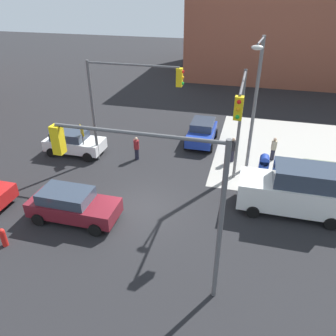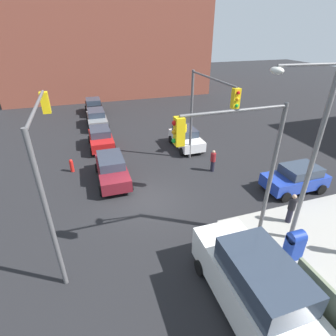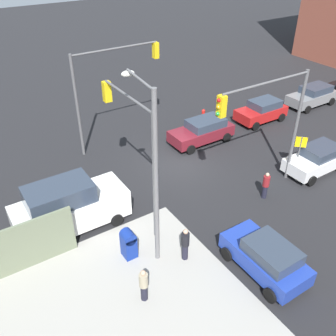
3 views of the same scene
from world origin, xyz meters
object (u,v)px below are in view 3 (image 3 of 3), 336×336
traffic_signal_nw_corner (270,114)px  sedan_white (317,159)px  pedestrian_crossing (144,285)px  pedestrian_waiting (266,185)px  sedan_blue (266,257)px  mailbox_blue (129,243)px  traffic_signal_se_corner (110,78)px  pedestrian_walking_north (185,244)px  traffic_signal_ne_corner (134,136)px  coupe_maroon (202,131)px  fire_hydrant (203,115)px  coupe_gray (313,95)px  street_lamp_corner (152,166)px  sedan_red (262,111)px  van_white_delivery (69,207)px

traffic_signal_nw_corner → sedan_white: (-4.23, 0.45, -3.81)m
traffic_signal_nw_corner → pedestrian_crossing: bearing=17.8°
traffic_signal_nw_corner → pedestrian_waiting: traffic_signal_nw_corner is taller
sedan_blue → mailbox_blue: bearing=-41.7°
traffic_signal_nw_corner → traffic_signal_se_corner: (4.47, -9.00, 0.01)m
pedestrian_walking_north → traffic_signal_ne_corner: bearing=35.7°
traffic_signal_ne_corner → sedan_white: bearing=168.7°
coupe_maroon → pedestrian_crossing: size_ratio=2.75×
pedestrian_walking_north → traffic_signal_se_corner: bearing=20.9°
sedan_blue → pedestrian_walking_north: 3.46m
sedan_blue → sedan_white: bearing=-154.1°
traffic_signal_nw_corner → coupe_maroon: bearing=-96.4°
fire_hydrant → pedestrian_crossing: bearing=44.5°
coupe_maroon → sedan_blue: (4.70, 10.59, -0.00)m
traffic_signal_se_corner → sedan_blue: size_ratio=1.70×
coupe_maroon → sedan_white: bearing=118.2°
pedestrian_crossing → mailbox_blue: bearing=-146.9°
coupe_maroon → pedestrian_crossing: bearing=42.9°
traffic_signal_nw_corner → pedestrian_walking_north: size_ratio=3.81×
sedan_blue → pedestrian_walking_north: (2.44, -2.45, 0.05)m
sedan_blue → coupe_gray: bearing=-146.4°
traffic_signal_ne_corner → pedestrian_waiting: traffic_signal_ne_corner is taller
traffic_signal_ne_corner → coupe_gray: traffic_signal_ne_corner is taller
pedestrian_crossing → traffic_signal_nw_corner: bearing=154.9°
traffic_signal_ne_corner → sedan_blue: size_ratio=1.70×
traffic_signal_nw_corner → pedestrian_walking_north: 7.73m
coupe_maroon → mailbox_blue: bearing=36.0°
sedan_white → sedan_blue: same height
traffic_signal_ne_corner → pedestrian_walking_north: size_ratio=3.81×
street_lamp_corner → pedestrian_waiting: (-7.16, -0.23, -3.87)m
fire_hydrant → street_lamp_corner: bearing=43.5°
sedan_blue → fire_hydrant: bearing=-117.2°
fire_hydrant → sedan_white: bearing=99.2°
sedan_blue → traffic_signal_ne_corner: bearing=-66.2°
fire_hydrant → coupe_gray: size_ratio=0.22×
coupe_maroon → pedestrian_waiting: bearing=82.2°
traffic_signal_ne_corner → traffic_signal_nw_corner: bearing=165.5°
traffic_signal_ne_corner → street_lamp_corner: street_lamp_corner is taller
mailbox_blue → pedestrian_walking_north: bearing=143.1°
traffic_signal_nw_corner → coupe_gray: size_ratio=1.50×
traffic_signal_ne_corner → sedan_blue: (-2.74, 6.20, -3.74)m
traffic_signal_nw_corner → traffic_signal_se_corner: size_ratio=1.00×
traffic_signal_ne_corner → mailbox_blue: traffic_signal_ne_corner is taller
coupe_gray → mailbox_blue: bearing=18.1°
sedan_white → sedan_red: (-2.17, -6.76, -0.00)m
sedan_white → pedestrian_walking_north: pedestrian_walking_north is taller
pedestrian_crossing → van_white_delivery: bearing=-123.8°
mailbox_blue → coupe_gray: bearing=-161.9°
mailbox_blue → sedan_blue: (-4.44, 3.95, 0.08)m
traffic_signal_se_corner → sedan_white: bearing=132.6°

